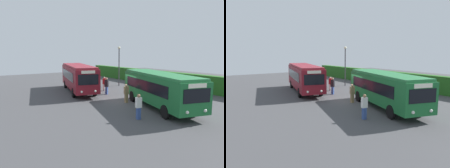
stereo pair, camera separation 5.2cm
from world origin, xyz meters
The scene contains 9 objects.
ground_plane centered at (0.00, 0.00, 0.00)m, with size 64.00×64.00×0.00m, color #424244.
bus_maroon centered at (-7.31, -1.66, 1.82)m, with size 10.66×5.21×3.16m.
bus_green centered at (3.57, 0.39, 1.72)m, with size 9.77×5.18×2.95m.
person_left centered at (-6.07, 1.20, 0.89)m, with size 0.47×0.32×1.70m.
person_center centered at (-3.98, 0.11, 1.00)m, with size 0.48×0.42×1.88m.
person_right centered at (0.45, -0.64, 0.92)m, with size 0.28×0.43×1.74m.
person_far centered at (5.01, -3.20, 0.95)m, with size 0.32×0.44×1.80m.
hedge_row centered at (0.00, 10.02, 1.01)m, with size 44.00×1.05×2.02m, color #245B1C.
lamppost centered at (-8.28, 5.04, 3.39)m, with size 0.36×0.36×5.41m.
Camera 1 is at (16.47, -13.52, 4.73)m, focal length 36.06 mm.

